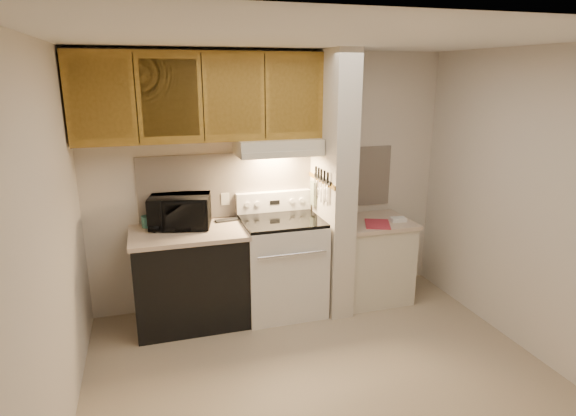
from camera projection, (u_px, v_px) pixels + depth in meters
name	position (u px, v px, depth m)	size (l,w,h in m)	color
floor	(323.00, 376.00, 3.76)	(3.60, 3.60, 0.00)	tan
ceiling	(330.00, 39.00, 3.09)	(3.60, 3.60, 0.00)	white
wall_back	(272.00, 181.00, 4.81)	(3.60, 0.02, 2.50)	beige
wall_left	(50.00, 249.00, 2.93)	(0.02, 3.00, 2.50)	beige
wall_right	(532.00, 205.00, 3.93)	(0.02, 3.00, 2.50)	beige
backsplash	(272.00, 182.00, 4.80)	(2.60, 0.02, 0.63)	beige
range_body	(282.00, 267.00, 4.70)	(0.76, 0.65, 0.92)	silver
oven_window	(291.00, 275.00, 4.40)	(0.50, 0.01, 0.30)	black
oven_handle	(293.00, 254.00, 4.31)	(0.02, 0.02, 0.65)	silver
cooktop	(282.00, 220.00, 4.58)	(0.74, 0.64, 0.03)	black
range_backguard	(274.00, 201.00, 4.81)	(0.76, 0.08, 0.20)	silver
range_display	(275.00, 202.00, 4.77)	(0.10, 0.01, 0.04)	black
range_knob_left_outer	(247.00, 205.00, 4.69)	(0.05, 0.05, 0.02)	silver
range_knob_left_inner	(257.00, 204.00, 4.72)	(0.05, 0.05, 0.02)	silver
range_knob_right_inner	(292.00, 201.00, 4.82)	(0.05, 0.05, 0.02)	silver
range_knob_right_outer	(302.00, 200.00, 4.84)	(0.05, 0.05, 0.02)	silver
dishwasher_front	(191.00, 279.00, 4.48)	(1.00, 0.63, 0.87)	black
left_countertop	(188.00, 233.00, 4.35)	(1.04, 0.67, 0.04)	#C6AF98
spoon_rest	(228.00, 220.00, 4.64)	(0.24, 0.08, 0.02)	black
teal_jar	(147.00, 222.00, 4.44)	(0.10, 0.10, 0.11)	#2E655E
outlet	(225.00, 199.00, 4.69)	(0.08, 0.01, 0.12)	beige
microwave	(180.00, 211.00, 4.42)	(0.54, 0.37, 0.30)	black
partition_pillar	(332.00, 185.00, 4.63)	(0.22, 0.70, 2.50)	beige
pillar_trim	(321.00, 180.00, 4.58)	(0.01, 0.70, 0.04)	olive
knife_strip	(323.00, 179.00, 4.53)	(0.02, 0.42, 0.04)	black
knife_blade_a	(327.00, 194.00, 4.41)	(0.01, 0.04, 0.16)	silver
knife_handle_a	(328.00, 178.00, 4.36)	(0.02, 0.02, 0.10)	black
knife_blade_b	(325.00, 193.00, 4.47)	(0.01, 0.04, 0.18)	silver
knife_handle_b	(324.00, 176.00, 4.44)	(0.02, 0.02, 0.10)	black
knife_blade_c	(321.00, 192.00, 4.56)	(0.01, 0.04, 0.20)	silver
knife_handle_c	(321.00, 174.00, 4.52)	(0.02, 0.02, 0.10)	black
knife_blade_d	(319.00, 188.00, 4.62)	(0.01, 0.04, 0.16)	silver
knife_handle_d	(319.00, 173.00, 4.58)	(0.02, 0.02, 0.10)	black
knife_blade_e	(315.00, 187.00, 4.71)	(0.01, 0.04, 0.18)	silver
knife_handle_e	(316.00, 171.00, 4.65)	(0.02, 0.02, 0.10)	black
oven_mitt	(313.00, 193.00, 4.78)	(0.03, 0.10, 0.24)	gray
right_cab_base	(372.00, 261.00, 4.98)	(0.70, 0.60, 0.81)	beige
right_countertop	(374.00, 222.00, 4.87)	(0.74, 0.64, 0.04)	#C6AF98
red_folder	(377.00, 224.00, 4.73)	(0.24, 0.32, 0.01)	#AF2B3B
white_box	(398.00, 219.00, 4.83)	(0.15, 0.10, 0.04)	white
range_hood	(278.00, 146.00, 4.51)	(0.78, 0.44, 0.15)	beige
hood_lip	(284.00, 155.00, 4.32)	(0.78, 0.04, 0.06)	beige
upper_cabinets	(201.00, 97.00, 4.23)	(2.18, 0.33, 0.77)	olive
cab_door_a	(100.00, 99.00, 3.86)	(0.46, 0.01, 0.63)	olive
cab_gap_a	(136.00, 99.00, 3.93)	(0.01, 0.01, 0.73)	black
cab_door_b	(170.00, 98.00, 4.01)	(0.46, 0.01, 0.63)	olive
cab_gap_b	(203.00, 98.00, 4.08)	(0.01, 0.01, 0.73)	black
cab_door_c	(234.00, 97.00, 4.16)	(0.46, 0.01, 0.63)	olive
cab_gap_c	(265.00, 97.00, 4.23)	(0.01, 0.01, 0.73)	black
cab_door_d	(294.00, 96.00, 4.31)	(0.46, 0.01, 0.63)	olive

